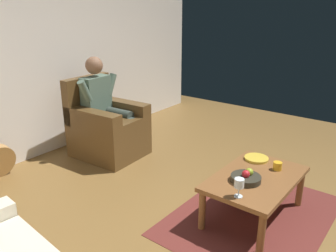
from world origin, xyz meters
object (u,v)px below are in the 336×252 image
armchair (107,129)px  wine_glass_near (239,184)px  fruit_bowl (246,178)px  candle_jar (278,166)px  coffee_table (255,182)px  person_seated (104,103)px  decorative_dish (256,158)px

armchair → wine_glass_near: armchair is taller
fruit_bowl → candle_jar: fruit_bowl is taller
armchair → candle_jar: size_ratio=12.33×
coffee_table → candle_jar: bearing=158.2°
armchair → coffee_table: armchair is taller
person_seated → candle_jar: (-0.07, 2.22, -0.24)m
armchair → decorative_dish: (-0.16, 1.96, 0.07)m
person_seated → wine_glass_near: (0.58, 2.15, -0.17)m
armchair → fruit_bowl: bearing=78.6°
person_seated → candle_jar: 2.23m
armchair → candle_jar: 2.21m
person_seated → coffee_table: size_ratio=1.25×
armchair → decorative_dish: size_ratio=4.25×
armchair → person_seated: 0.34m
candle_jar → fruit_bowl: bearing=-19.9°
person_seated → decorative_dish: (-0.16, 1.98, -0.26)m
armchair → wine_glass_near: bearing=71.8°
coffee_table → wine_glass_near: bearing=3.8°
coffee_table → candle_jar: (-0.25, 0.10, 0.09)m
decorative_dish → coffee_table: bearing=23.2°
person_seated → candle_jar: bearing=88.8°
wine_glass_near → decorative_dish: 0.77m
decorative_dish → candle_jar: candle_jar is taller
fruit_bowl → decorative_dish: fruit_bowl is taller
coffee_table → fruit_bowl: size_ratio=3.86×
wine_glass_near → decorative_dish: size_ratio=0.68×
person_seated → decorative_dish: bearing=91.7°
person_seated → wine_glass_near: size_ratio=7.94×
person_seated → fruit_bowl: (0.31, 2.08, -0.24)m
armchair → fruit_bowl: size_ratio=3.81×
decorative_dish → candle_jar: bearing=69.7°
person_seated → candle_jar: size_ratio=15.59×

